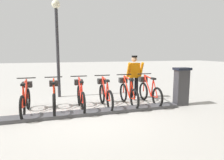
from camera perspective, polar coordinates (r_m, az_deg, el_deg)
name	(u,v)px	position (r m, az deg, el deg)	size (l,w,h in m)	color
ground_plane	(91,114)	(5.73, -6.30, -9.98)	(60.00, 60.00, 0.00)	#B0ADA8
dock_rail_base	(91,112)	(5.71, -6.31, -9.50)	(0.44, 5.61, 0.10)	#47474C
payment_kiosk	(181,86)	(6.88, 19.85, -1.64)	(0.36, 0.52, 1.28)	#38383D
bike_docked_0	(149,91)	(6.92, 10.89, -3.24)	(1.72, 0.54, 1.02)	black
bike_docked_1	(128,92)	(6.58, 4.70, -3.70)	(1.72, 0.54, 1.02)	black
bike_docked_2	(105,94)	(6.33, -2.06, -4.15)	(1.72, 0.54, 1.02)	black
bike_docked_3	(81,96)	(6.18, -9.28, -4.56)	(1.72, 0.54, 1.02)	black
bike_docked_4	(54,97)	(6.13, -16.75, -4.92)	(1.72, 0.54, 1.02)	black
bike_docked_5	(26,99)	(6.18, -24.22, -5.19)	(1.72, 0.54, 1.02)	black
worker_near_rack	(134,75)	(7.49, 6.57, 1.44)	(0.49, 0.64, 1.66)	white
lamp_post	(57,34)	(7.93, -15.98, 12.86)	(0.32, 0.32, 3.74)	#2D2D33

